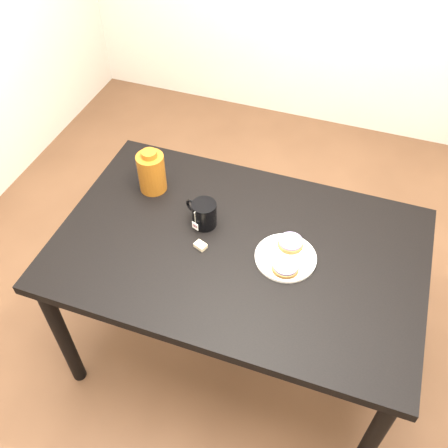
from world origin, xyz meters
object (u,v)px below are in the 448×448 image
Objects in this scene: table at (238,260)px; bagel_front at (285,267)px; bagel_back at (291,243)px; mug at (204,214)px; bagel_package at (152,172)px; plate at (286,257)px; teabag_pouch at (201,246)px.

table is 0.23m from bagel_front.
bagel_back is 0.73× the size of mug.
bagel_back is 0.57× the size of bagel_package.
bagel_package is at bearing 163.19° from plate.
bagel_package is at bearing 168.31° from bagel_back.
teabag_pouch reaches higher than table.
plate is at bearing -16.81° from bagel_package.
bagel_back and bagel_front have the same top height.
bagel_package reaches higher than bagel_back.
table is 7.18× the size of bagel_package.
teabag_pouch is at bearing -160.67° from bagel_back.
bagel_front is 3.00× the size of teabag_pouch.
mug reaches higher than plate.
bagel_front is 0.88× the size of mug.
bagel_back is 2.48× the size of teabag_pouch.
plate is 1.17× the size of bagel_package.
table is 0.17m from teabag_pouch.
bagel_front is at bearing -17.12° from table.
table is 0.23m from mug.
mug is at bearing 160.76° from bagel_front.
bagel_front is at bearing -77.63° from plate.
table is 0.22m from bagel_back.
bagel_front is 0.69m from bagel_package.
teabag_pouch is at bearing -38.21° from bagel_package.
bagel_package reaches higher than teabag_pouch.
bagel_front reaches higher than teabag_pouch.
mug is 0.13m from teabag_pouch.
table is at bearing -162.43° from bagel_back.
bagel_back is 0.35m from mug.
bagel_package is (-0.44, 0.19, 0.17)m from table.
table is at bearing 21.66° from teabag_pouch.
plate is (0.18, -0.00, 0.09)m from table.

